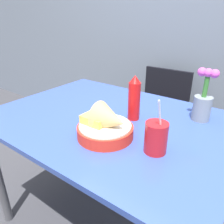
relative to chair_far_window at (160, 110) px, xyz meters
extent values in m
plane|color=#38383D|center=(0.07, -0.81, -0.49)|extent=(12.00, 12.00, 0.00)
cube|color=slate|center=(0.07, 0.27, 0.81)|extent=(7.00, 0.06, 2.60)
cube|color=#334C9E|center=(0.07, -0.81, 0.25)|extent=(1.22, 0.89, 0.02)
cylinder|color=#4C4C51|center=(-0.48, -0.42, -0.13)|extent=(0.05, 0.05, 0.73)
cylinder|color=black|center=(-0.18, -0.27, -0.28)|extent=(0.03, 0.03, 0.42)
cylinder|color=black|center=(0.18, -0.27, -0.28)|extent=(0.03, 0.03, 0.42)
cylinder|color=black|center=(-0.18, 0.09, -0.28)|extent=(0.03, 0.03, 0.42)
cylinder|color=black|center=(0.18, 0.09, -0.28)|extent=(0.03, 0.03, 0.42)
cube|color=black|center=(0.00, -0.09, -0.06)|extent=(0.40, 0.40, 0.02)
cube|color=black|center=(0.00, 0.09, 0.14)|extent=(0.40, 0.03, 0.38)
cylinder|color=red|center=(0.17, -0.97, 0.29)|extent=(0.24, 0.24, 0.05)
cylinder|color=white|center=(0.17, -0.97, 0.31)|extent=(0.22, 0.22, 0.01)
cone|color=tan|center=(0.20, -0.97, 0.35)|extent=(0.13, 0.13, 0.13)
cube|color=#E5C14C|center=(0.13, -0.99, 0.33)|extent=(0.11, 0.09, 0.04)
cylinder|color=red|center=(0.17, -0.75, 0.36)|extent=(0.06, 0.06, 0.19)
cone|color=red|center=(0.17, -0.75, 0.47)|extent=(0.05, 0.05, 0.04)
cylinder|color=red|center=(0.39, -0.95, 0.32)|extent=(0.09, 0.09, 0.12)
cylinder|color=black|center=(0.39, -0.95, 0.31)|extent=(0.08, 0.08, 0.10)
cylinder|color=white|center=(0.40, -0.95, 0.38)|extent=(0.01, 0.08, 0.22)
cylinder|color=gray|center=(0.45, -0.56, 0.32)|extent=(0.09, 0.09, 0.12)
cylinder|color=#33722D|center=(0.45, -0.56, 0.44)|extent=(0.02, 0.02, 0.11)
sphere|color=#D14CB2|center=(0.45, -0.56, 0.50)|extent=(0.04, 0.04, 0.04)
sphere|color=#D14CB2|center=(0.42, -0.56, 0.50)|extent=(0.04, 0.04, 0.04)
sphere|color=#D14CB2|center=(0.48, -0.56, 0.50)|extent=(0.04, 0.04, 0.04)
camera|label=1|loc=(0.68, -1.62, 0.75)|focal=35.00mm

